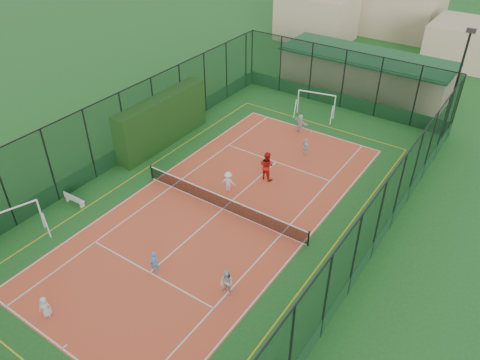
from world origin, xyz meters
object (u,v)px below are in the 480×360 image
(child_near_left, at_px, (45,307))
(child_far_right, at_px, (305,147))
(floodlight_ne, at_px, (456,86))
(child_near_mid, at_px, (154,262))
(white_bench, at_px, (75,199))
(coach, at_px, (267,166))
(child_near_right, at_px, (227,283))
(futsal_goal_near, at_px, (13,224))
(clubhouse, at_px, (365,71))
(child_far_left, at_px, (228,182))
(futsal_goal_far, at_px, (316,104))
(child_far_back, at_px, (300,123))

(child_near_left, relative_size, child_far_right, 0.88)
(floodlight_ne, xyz_separation_m, child_near_mid, (-8.39, -22.77, -3.47))
(floodlight_ne, bearing_deg, white_bench, -127.59)
(coach, bearing_deg, child_near_mid, 94.59)
(floodlight_ne, xyz_separation_m, child_near_right, (-4.51, -21.88, -3.38))
(floodlight_ne, relative_size, child_near_left, 7.10)
(futsal_goal_near, distance_m, child_near_left, 6.45)
(clubhouse, distance_m, futsal_goal_near, 31.63)
(white_bench, relative_size, child_far_right, 1.08)
(child_near_left, height_order, child_far_left, child_far_left)
(child_far_right, bearing_deg, futsal_goal_far, -46.54)
(coach, bearing_deg, futsal_goal_near, 62.79)
(futsal_goal_far, distance_m, coach, 10.19)
(white_bench, bearing_deg, child_near_mid, -12.34)
(child_near_left, bearing_deg, futsal_goal_near, 120.49)
(child_near_mid, distance_m, child_far_right, 14.54)
(floodlight_ne, bearing_deg, coach, -123.43)
(floodlight_ne, relative_size, coach, 4.12)
(child_near_left, bearing_deg, child_far_left, 47.72)
(white_bench, xyz_separation_m, coach, (8.27, 8.98, 0.61))
(clubhouse, xyz_separation_m, white_bench, (-7.80, -26.71, -1.18))
(coach, bearing_deg, futsal_goal_far, -75.57)
(clubhouse, relative_size, child_near_left, 13.08)
(child_near_left, bearing_deg, futsal_goal_far, 50.94)
(white_bench, height_order, child_near_left, child_near_left)
(floodlight_ne, bearing_deg, child_near_left, -111.01)
(child_far_left, height_order, child_far_back, child_far_back)
(white_bench, bearing_deg, futsal_goal_far, 68.43)
(futsal_goal_far, bearing_deg, white_bench, -121.65)
(clubhouse, xyz_separation_m, futsal_goal_far, (-1.02, -7.65, -0.57))
(floodlight_ne, distance_m, white_bench, 27.14)
(futsal_goal_near, relative_size, coach, 1.55)
(futsal_goal_far, distance_m, child_far_back, 3.15)
(child_near_left, relative_size, child_near_mid, 0.89)
(child_far_left, bearing_deg, white_bench, 27.98)
(child_far_right, bearing_deg, floodlight_ne, -108.68)
(child_far_left, bearing_deg, child_far_back, -104.83)
(futsal_goal_near, xyz_separation_m, coach, (8.44, 12.88, 0.01))
(child_far_right, bearing_deg, child_far_left, 96.18)
(child_near_left, xyz_separation_m, child_near_mid, (2.24, 4.92, 0.07))
(child_far_right, height_order, child_far_back, child_far_back)
(futsal_goal_near, bearing_deg, child_far_left, -15.78)
(child_near_right, bearing_deg, futsal_goal_far, 117.13)
(clubhouse, xyz_separation_m, child_near_left, (-2.04, -33.09, -0.98))
(floodlight_ne, xyz_separation_m, futsal_goal_far, (-9.62, -2.25, -3.12))
(floodlight_ne, bearing_deg, child_near_mid, -110.24)
(clubhouse, relative_size, coach, 7.60)
(child_near_mid, bearing_deg, clubhouse, 70.78)
(futsal_goal_far, relative_size, child_far_back, 2.15)
(child_far_left, bearing_deg, child_far_right, -121.54)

